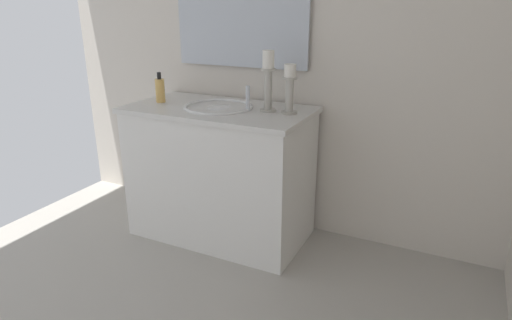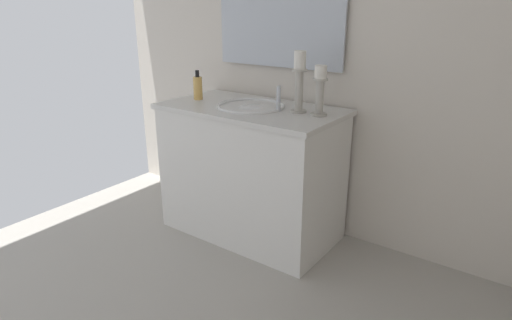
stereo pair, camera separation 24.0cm
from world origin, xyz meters
name	(u,v)px [view 1 (the left image)]	position (x,y,z in m)	size (l,w,h in m)	color
wall_left	(266,31)	(-1.54, 0.00, 1.23)	(0.04, 2.96, 2.45)	silver
vanity_cabinet	(221,173)	(-1.21, -0.15, 0.41)	(0.58, 1.08, 0.81)	white
sink_basin	(219,114)	(-1.21, -0.15, 0.78)	(0.40, 0.40, 0.24)	white
candle_holder_tall	(290,88)	(-1.25, 0.27, 0.95)	(0.09, 0.09, 0.27)	#B7B2A5
candle_holder_short	(268,79)	(-1.26, 0.15, 0.99)	(0.09, 0.09, 0.33)	#B7B2A5
soap_bottle	(160,90)	(-1.19, -0.54, 0.89)	(0.06, 0.06, 0.18)	#E5B259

